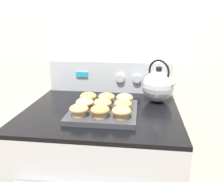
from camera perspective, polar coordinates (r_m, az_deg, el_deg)
wall_back at (r=1.41m, az=-0.24°, el=12.83°), size 8.00×0.05×2.40m
control_panel at (r=1.39m, az=-0.42°, el=3.51°), size 0.71×0.07×0.18m
muffin_pan at (r=1.07m, az=-2.08°, el=-4.99°), size 0.30×0.30×0.02m
muffin_r0_c0 at (r=0.99m, az=-7.96°, el=-4.52°), size 0.08×0.08×0.05m
muffin_r0_c1 at (r=0.97m, az=-2.89°, el=-4.81°), size 0.08×0.08×0.05m
muffin_r0_c2 at (r=0.97m, az=2.33°, el=-5.03°), size 0.08×0.08×0.05m
muffin_r1_c0 at (r=1.07m, az=-6.56°, el=-2.93°), size 0.08×0.08×0.05m
muffin_r1_c1 at (r=1.06m, az=-2.24°, el=-3.11°), size 0.08×0.08×0.05m
muffin_r1_c2 at (r=1.04m, az=2.67°, el=-3.35°), size 0.08×0.08×0.05m
muffin_r2_c0 at (r=1.15m, az=-5.74°, el=-1.49°), size 0.08×0.08×0.05m
muffin_r2_c1 at (r=1.14m, az=-1.35°, el=-1.66°), size 0.08×0.08×0.05m
muffin_r2_c2 at (r=1.13m, az=3.04°, el=-1.84°), size 0.08×0.08×0.05m
tea_kettle at (r=1.23m, az=11.07°, el=1.24°), size 0.18×0.17×0.22m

